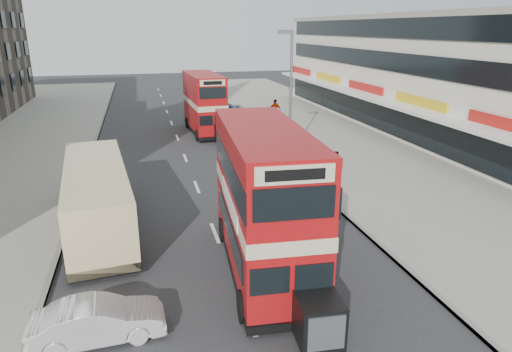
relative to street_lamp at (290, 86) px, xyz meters
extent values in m
cube|color=#28282B|center=(-6.52, 2.00, -4.78)|extent=(12.00, 90.00, 0.01)
cube|color=gray|center=(5.48, 2.00, -4.71)|extent=(12.00, 90.00, 0.15)
cube|color=gray|center=(-12.62, 2.00, -4.71)|extent=(0.20, 90.00, 0.16)
cube|color=gray|center=(-0.42, 2.00, -4.71)|extent=(0.20, 90.00, 0.16)
cube|color=beige|center=(13.48, 4.00, -0.28)|extent=(8.00, 46.00, 9.00)
cube|color=black|center=(9.43, 4.00, -3.18)|extent=(0.10, 44.00, 2.40)
cube|color=gray|center=(13.48, 4.00, 4.32)|extent=(8.20, 46.20, 0.40)
cube|color=white|center=(8.58, 4.00, -1.78)|extent=(1.80, 44.00, 0.20)
cylinder|color=slate|center=(0.08, 0.00, -0.78)|extent=(0.16, 0.16, 8.00)
cube|color=slate|center=(-0.32, 0.00, 3.22)|extent=(1.00, 0.20, 0.25)
cube|color=black|center=(-5.30, -13.32, -4.44)|extent=(3.03, 7.99, 0.34)
cube|color=maroon|center=(-5.30, -13.32, -3.27)|extent=(3.01, 7.99, 2.15)
cube|color=beige|center=(-5.30, -13.32, -2.04)|extent=(3.06, 8.04, 0.44)
cube|color=maroon|center=(-5.30, -13.32, -0.87)|extent=(3.01, 7.99, 2.06)
cube|color=maroon|center=(-5.30, -13.32, 0.24)|extent=(3.03, 8.01, 0.24)
cube|color=black|center=(-5.02, -17.86, -3.90)|extent=(1.26, 1.26, 1.27)
cube|color=black|center=(-4.13, 9.31, -4.47)|extent=(2.61, 7.34, 0.32)
cube|color=maroon|center=(-4.13, 9.31, -3.38)|extent=(2.59, 7.34, 1.99)
cube|color=beige|center=(-4.13, 9.31, -2.25)|extent=(2.63, 7.38, 0.41)
cube|color=maroon|center=(-4.13, 9.31, -1.16)|extent=(2.59, 7.34, 1.90)
cube|color=maroon|center=(-4.13, 9.31, -0.14)|extent=(2.61, 7.36, 0.23)
cube|color=black|center=(-3.38, 5.17, -3.97)|extent=(1.13, 1.14, 1.18)
cube|color=black|center=(-11.22, -8.22, -4.40)|extent=(3.36, 9.80, 0.38)
cube|color=beige|center=(-11.22, -8.22, -3.30)|extent=(3.34, 9.80, 2.50)
imported|color=silver|center=(-10.75, -16.00, -4.19)|extent=(3.66, 1.43, 1.19)
imported|color=#992E0F|center=(-1.71, -0.37, -4.14)|extent=(4.63, 2.34, 1.29)
imported|color=#C27D13|center=(-1.32, 3.06, -4.19)|extent=(4.40, 2.17, 1.20)
imported|color=#5599AA|center=(-1.81, 15.87, -4.08)|extent=(4.28, 2.02, 1.41)
imported|color=gray|center=(1.15, -4.82, -3.84)|extent=(0.62, 0.45, 1.59)
imported|color=gray|center=(2.58, 11.73, -3.64)|extent=(1.18, 0.53, 1.98)
imported|color=gray|center=(-2.24, 2.48, -4.36)|extent=(0.61, 1.64, 0.85)
imported|color=black|center=(-2.24, 2.48, -3.58)|extent=(0.63, 0.42, 1.71)
camera|label=1|loc=(-9.18, -27.38, 3.48)|focal=31.97mm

